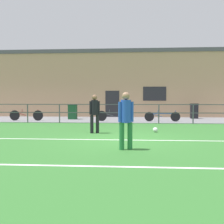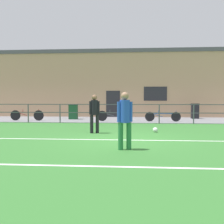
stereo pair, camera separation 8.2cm
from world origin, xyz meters
name	(u,v)px [view 1 (the left image)]	position (x,y,z in m)	size (l,w,h in m)	color
ground	(122,140)	(0.00, 0.00, -0.02)	(60.00, 44.00, 0.04)	#33702D
field_line_touchline	(122,140)	(0.00, -0.19, 0.00)	(36.00, 0.11, 0.00)	white
field_line_hash	(117,167)	(0.00, -3.79, 0.00)	(36.00, 0.11, 0.00)	white
pavement_strip	(126,120)	(0.00, 8.50, 0.01)	(48.00, 5.00, 0.02)	slate
perimeter_fence	(125,111)	(0.00, 6.00, 0.75)	(36.07, 0.07, 1.15)	#474C51
clubhouse_facade	(127,84)	(0.00, 12.20, 2.72)	(28.00, 2.56, 5.42)	tan
player_goalkeeper	(95,111)	(-1.22, 1.54, 0.93)	(0.44, 0.29, 1.64)	black
player_striker	(126,117)	(0.17, -1.89, 0.95)	(0.44, 0.29, 1.67)	#237038
soccer_ball_match	(155,130)	(1.41, 2.03, 0.11)	(0.21, 0.21, 0.21)	white
bicycle_parked_0	(26,115)	(-6.59, 7.20, 0.37)	(2.27, 0.04, 0.77)	black
bicycle_parked_1	(114,116)	(-0.77, 7.20, 0.37)	(2.23, 0.04, 0.76)	black
bicycle_parked_2	(162,116)	(2.35, 7.20, 0.34)	(2.26, 0.04, 0.71)	black
trash_bin_0	(73,112)	(-3.77, 8.55, 0.56)	(0.61, 0.52, 1.07)	#194C28
trash_bin_1	(194,111)	(4.99, 9.78, 0.57)	(0.54, 0.46, 1.10)	black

